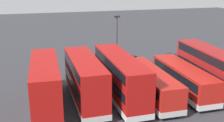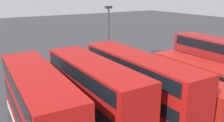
% 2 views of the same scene
% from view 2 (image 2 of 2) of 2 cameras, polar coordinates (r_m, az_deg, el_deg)
% --- Properties ---
extents(ground_plane, '(140.00, 140.00, 0.00)m').
position_cam_2_polar(ground_plane, '(28.62, -4.72, -2.55)').
color(ground_plane, '#38383D').
extents(bus_single_deck_second, '(2.80, 10.65, 2.95)m').
position_cam_2_polar(bus_single_deck_second, '(23.49, 20.48, -3.56)').
color(bus_single_deck_second, red).
rests_on(bus_single_deck_second, ground).
extents(bus_single_deck_third, '(2.81, 10.74, 2.95)m').
position_cam_2_polar(bus_single_deck_third, '(20.45, 14.04, -5.89)').
color(bus_single_deck_third, red).
rests_on(bus_single_deck_third, ground).
extents(bus_double_decker_fourth, '(2.63, 11.70, 4.55)m').
position_cam_2_polar(bus_double_decker_fourth, '(18.57, 6.00, -5.02)').
color(bus_double_decker_fourth, '#B71411').
rests_on(bus_double_decker_fourth, ground).
extents(bus_double_decker_fifth, '(2.64, 10.53, 4.55)m').
position_cam_2_polar(bus_double_decker_fifth, '(16.94, -4.35, -7.11)').
color(bus_double_decker_fifth, '#B71411').
rests_on(bus_double_decker_fifth, ground).
extents(bus_double_decker_sixth, '(3.06, 10.86, 4.55)m').
position_cam_2_polar(bus_double_decker_sixth, '(15.64, -16.93, -9.84)').
color(bus_double_decker_sixth, '#B71411').
rests_on(bus_double_decker_sixth, ground).
extents(car_hatchback_silver, '(3.52, 4.31, 1.43)m').
position_cam_2_polar(car_hatchback_silver, '(30.08, 0.30, -0.17)').
color(car_hatchback_silver, black).
rests_on(car_hatchback_silver, ground).
extents(car_small_green, '(4.45, 3.86, 1.43)m').
position_cam_2_polar(car_small_green, '(32.69, 10.56, 0.87)').
color(car_small_green, '#1E479E').
rests_on(car_small_green, ground).
extents(lamp_post_tall, '(0.70, 0.30, 7.69)m').
position_cam_2_polar(lamp_post_tall, '(25.00, -0.78, 5.49)').
color(lamp_post_tall, '#38383D').
rests_on(lamp_post_tall, ground).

